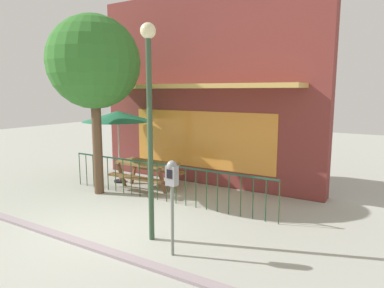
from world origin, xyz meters
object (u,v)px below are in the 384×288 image
street_tree (94,63)px  parking_meter_near (172,183)px  patio_umbrella (118,116)px  street_lamp (149,103)px  picnic_table_left (147,168)px

street_tree → parking_meter_near: bearing=-27.2°
patio_umbrella → street_lamp: (3.43, -2.80, 0.56)m
street_tree → picnic_table_left: bearing=51.0°
patio_umbrella → street_tree: size_ratio=0.46×
parking_meter_near → street_tree: (-3.79, 1.95, 2.23)m
picnic_table_left → street_tree: size_ratio=0.38×
parking_meter_near → street_tree: size_ratio=0.35×
picnic_table_left → patio_umbrella: size_ratio=0.82×
street_tree → street_lamp: street_tree is taller
picnic_table_left → street_lamp: 4.01m
parking_meter_near → street_lamp: 1.52m
patio_umbrella → street_tree: bearing=-73.9°
street_lamp → street_tree: bearing=152.3°
parking_meter_near → picnic_table_left: bearing=134.4°
picnic_table_left → patio_umbrella: patio_umbrella is taller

